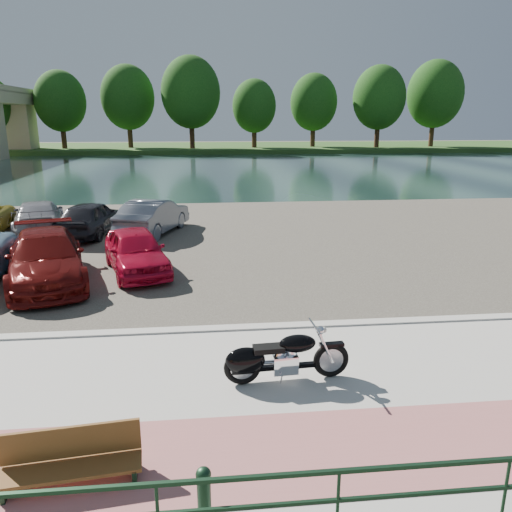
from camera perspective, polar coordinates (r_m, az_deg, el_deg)
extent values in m
plane|color=#595447|center=(9.87, 3.06, -13.25)|extent=(200.00, 200.00, 0.00)
cube|color=#B9B6AF|center=(9.00, 4.08, -16.00)|extent=(60.00, 6.00, 0.10)
cube|color=#A85F5F|center=(7.75, 6.12, -21.39)|extent=(60.00, 2.00, 0.01)
cube|color=#B9B6AF|center=(11.62, 1.54, -8.24)|extent=(60.00, 0.30, 0.14)
cube|color=#3C3730|center=(20.16, -1.73, 1.92)|extent=(60.00, 18.00, 0.04)
cube|color=#172A29|center=(48.80, -4.26, 9.86)|extent=(120.00, 40.00, 0.00)
cube|color=#25481A|center=(80.68, -4.98, 12.26)|extent=(120.00, 24.00, 0.60)
cube|color=tan|center=(79.16, -26.23, 13.11)|extent=(6.00, 4.00, 7.20)
cylinder|color=#16321E|center=(6.34, 9.33, -26.15)|extent=(0.04, 0.04, 0.90)
cylinder|color=#16321E|center=(7.06, 26.61, -22.85)|extent=(0.04, 0.04, 0.90)
cube|color=#16321E|center=(6.06, 9.52, -23.10)|extent=(24.00, 0.05, 0.05)
cube|color=#16321E|center=(6.31, 9.35, -25.81)|extent=(24.00, 0.04, 0.04)
cylinder|color=#16321E|center=(6.48, -5.93, -26.13)|extent=(0.16, 0.16, 0.70)
sphere|color=#16321E|center=(6.24, -6.03, -23.58)|extent=(0.18, 0.18, 0.18)
cylinder|color=#362013|center=(77.10, -21.18, 13.23)|extent=(0.70, 0.70, 4.95)
ellipsoid|color=#143D10|center=(77.12, -21.47, 16.16)|extent=(6.93, 6.93, 8.32)
cylinder|color=#362013|center=(76.70, -14.24, 13.94)|extent=(0.70, 0.70, 5.40)
ellipsoid|color=#143D10|center=(76.74, -14.46, 17.16)|extent=(7.56, 7.56, 9.07)
cylinder|color=#362013|center=(73.18, -7.35, 14.40)|extent=(0.70, 0.70, 5.85)
ellipsoid|color=#143D10|center=(73.25, -7.48, 18.06)|extent=(8.19, 8.19, 9.83)
cylinder|color=#362013|center=(74.94, -0.20, 14.03)|extent=(0.70, 0.70, 4.50)
ellipsoid|color=#143D10|center=(74.93, -0.20, 16.78)|extent=(6.30, 6.30, 7.56)
cylinder|color=#362013|center=(77.72, 6.52, 14.15)|extent=(0.70, 0.70, 4.95)
ellipsoid|color=#143D10|center=(77.73, 6.61, 17.07)|extent=(6.93, 6.93, 8.32)
cylinder|color=#362013|center=(77.44, 13.70, 13.98)|extent=(0.70, 0.70, 5.40)
ellipsoid|color=#143D10|center=(77.48, 13.91, 17.17)|extent=(7.56, 7.56, 9.07)
cylinder|color=#362013|center=(82.11, 19.49, 13.77)|extent=(0.70, 0.70, 5.85)
ellipsoid|color=#143D10|center=(82.17, 19.79, 17.02)|extent=(8.19, 8.19, 9.83)
torus|color=black|center=(9.49, 8.57, -11.66)|extent=(0.69, 0.16, 0.68)
torus|color=black|center=(9.15, -1.56, -12.56)|extent=(0.69, 0.16, 0.68)
cylinder|color=#B2B2B7|center=(9.49, 8.57, -11.66)|extent=(0.46, 0.09, 0.46)
cylinder|color=#B2B2B7|center=(9.15, -1.56, -12.56)|extent=(0.46, 0.09, 0.46)
cylinder|color=silver|center=(9.23, 7.99, -10.34)|extent=(0.33, 0.07, 0.63)
cylinder|color=silver|center=(9.40, 7.63, -9.82)|extent=(0.33, 0.07, 0.63)
cylinder|color=silver|center=(9.11, 6.74, -8.00)|extent=(0.08, 0.75, 0.04)
sphere|color=silver|center=(9.17, 7.34, -8.41)|extent=(0.17, 0.17, 0.16)
sphere|color=silver|center=(9.19, 7.76, -8.37)|extent=(0.12, 0.12, 0.11)
cube|color=black|center=(9.36, 8.64, -9.97)|extent=(0.46, 0.17, 0.06)
cube|color=black|center=(9.32, 3.60, -12.47)|extent=(1.20, 0.18, 0.08)
cube|color=silver|center=(9.27, 3.30, -12.12)|extent=(0.47, 0.35, 0.34)
cylinder|color=silver|center=(9.20, 3.94, -10.96)|extent=(0.26, 0.20, 0.27)
cylinder|color=silver|center=(9.16, 2.70, -11.07)|extent=(0.26, 0.20, 0.27)
ellipsoid|color=black|center=(9.16, 4.76, -9.94)|extent=(0.70, 0.40, 0.32)
cube|color=black|center=(9.08, 1.45, -10.55)|extent=(0.57, 0.31, 0.10)
ellipsoid|color=black|center=(9.10, -1.24, -11.87)|extent=(0.75, 0.38, 0.50)
cube|color=black|center=(9.13, -1.56, -12.28)|extent=(0.41, 0.21, 0.30)
cylinder|color=silver|center=(9.42, 1.24, -12.53)|extent=(1.10, 0.16, 0.09)
cylinder|color=silver|center=(9.38, 1.25, -12.10)|extent=(1.10, 0.16, 0.09)
cylinder|color=#B2B2B7|center=(9.20, 2.90, -13.90)|extent=(0.03, 0.14, 0.22)
cube|color=brown|center=(7.47, -20.36, -21.90)|extent=(1.84, 0.65, 0.05)
cube|color=brown|center=(7.47, -20.37, -19.26)|extent=(1.79, 0.25, 0.45)
cube|color=#16321E|center=(7.71, -26.65, -22.42)|extent=(0.11, 0.45, 0.22)
cube|color=#16321E|center=(7.46, -13.70, -22.46)|extent=(0.11, 0.45, 0.22)
imported|color=#5E0F0D|center=(15.85, -22.87, -0.22)|extent=(3.48, 5.53, 1.49)
imported|color=#B70C2B|center=(16.08, -13.56, 0.58)|extent=(2.76, 4.35, 1.38)
imported|color=gray|center=(22.97, -23.56, 4.12)|extent=(3.09, 5.09, 1.38)
imported|color=black|center=(21.75, -18.37, 4.14)|extent=(2.44, 4.48, 1.45)
imported|color=slate|center=(21.44, -11.65, 4.48)|extent=(2.89, 4.69, 1.46)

